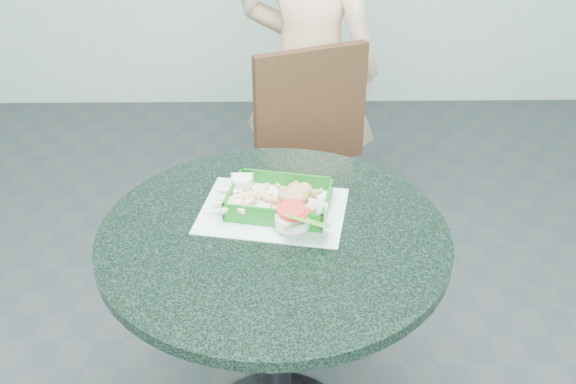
{
  "coord_description": "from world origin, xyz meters",
  "views": [
    {
      "loc": [
        0.02,
        -1.38,
        1.75
      ],
      "look_at": [
        0.04,
        0.1,
        0.82
      ],
      "focal_mm": 42.0,
      "sensor_mm": 36.0,
      "label": 1
    }
  ],
  "objects_px": {
    "cafe_table": "(275,290)",
    "food_basket": "(280,209)",
    "diner_person": "(309,67)",
    "crab_sandwich": "(297,202)",
    "sauce_ramekin": "(238,193)",
    "dining_chair": "(311,163)"
  },
  "relations": [
    {
      "from": "dining_chair",
      "to": "food_basket",
      "type": "distance_m",
      "value": 0.72
    },
    {
      "from": "cafe_table",
      "to": "food_basket",
      "type": "xyz_separation_m",
      "value": [
        0.01,
        0.11,
        0.19
      ]
    },
    {
      "from": "diner_person",
      "to": "sauce_ramekin",
      "type": "xyz_separation_m",
      "value": [
        -0.23,
        -0.97,
        0.03
      ]
    },
    {
      "from": "crab_sandwich",
      "to": "food_basket",
      "type": "bearing_deg",
      "value": 156.91
    },
    {
      "from": "dining_chair",
      "to": "food_basket",
      "type": "height_order",
      "value": "dining_chair"
    },
    {
      "from": "sauce_ramekin",
      "to": "cafe_table",
      "type": "bearing_deg",
      "value": -54.92
    },
    {
      "from": "dining_chair",
      "to": "sauce_ramekin",
      "type": "distance_m",
      "value": 0.73
    },
    {
      "from": "cafe_table",
      "to": "sauce_ramekin",
      "type": "distance_m",
      "value": 0.28
    },
    {
      "from": "dining_chair",
      "to": "crab_sandwich",
      "type": "height_order",
      "value": "dining_chair"
    },
    {
      "from": "diner_person",
      "to": "sauce_ramekin",
      "type": "bearing_deg",
      "value": 94.22
    },
    {
      "from": "dining_chair",
      "to": "diner_person",
      "type": "xyz_separation_m",
      "value": [
        0.0,
        0.34,
        0.24
      ]
    },
    {
      "from": "diner_person",
      "to": "sauce_ramekin",
      "type": "distance_m",
      "value": 1.0
    },
    {
      "from": "food_basket",
      "to": "sauce_ramekin",
      "type": "distance_m",
      "value": 0.12
    },
    {
      "from": "cafe_table",
      "to": "crab_sandwich",
      "type": "bearing_deg",
      "value": 55.85
    },
    {
      "from": "crab_sandwich",
      "to": "cafe_table",
      "type": "bearing_deg",
      "value": -124.15
    },
    {
      "from": "crab_sandwich",
      "to": "sauce_ramekin",
      "type": "distance_m",
      "value": 0.16
    },
    {
      "from": "cafe_table",
      "to": "food_basket",
      "type": "bearing_deg",
      "value": 81.94
    },
    {
      "from": "food_basket",
      "to": "crab_sandwich",
      "type": "bearing_deg",
      "value": -23.09
    },
    {
      "from": "cafe_table",
      "to": "diner_person",
      "type": "distance_m",
      "value": 1.13
    },
    {
      "from": "cafe_table",
      "to": "food_basket",
      "type": "distance_m",
      "value": 0.22
    },
    {
      "from": "diner_person",
      "to": "crab_sandwich",
      "type": "height_order",
      "value": "diner_person"
    },
    {
      "from": "cafe_table",
      "to": "diner_person",
      "type": "xyz_separation_m",
      "value": [
        0.13,
        1.11,
        0.19
      ]
    }
  ]
}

